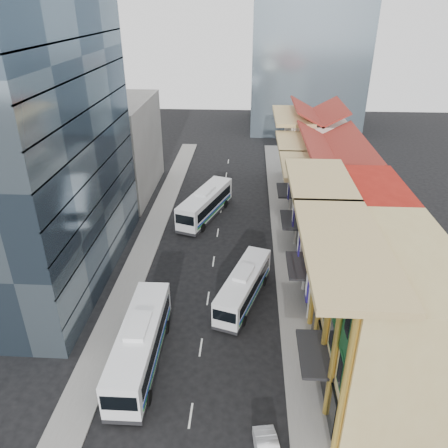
# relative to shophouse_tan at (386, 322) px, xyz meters

# --- Properties ---
(ground) EXTENTS (200.00, 200.00, 0.00)m
(ground) POSITION_rel_shophouse_tan_xyz_m (-14.00, -5.00, -6.00)
(ground) COLOR black
(ground) RESTS_ON ground
(sidewalk_right) EXTENTS (3.00, 90.00, 0.15)m
(sidewalk_right) POSITION_rel_shophouse_tan_xyz_m (-5.50, 17.00, -5.92)
(sidewalk_right) COLOR slate
(sidewalk_right) RESTS_ON ground
(sidewalk_left) EXTENTS (3.00, 90.00, 0.15)m
(sidewalk_left) POSITION_rel_shophouse_tan_xyz_m (-22.50, 17.00, -5.92)
(sidewalk_left) COLOR slate
(sidewalk_left) RESTS_ON ground
(shophouse_tan) EXTENTS (8.00, 14.00, 12.00)m
(shophouse_tan) POSITION_rel_shophouse_tan_xyz_m (0.00, 0.00, 0.00)
(shophouse_tan) COLOR tan
(shophouse_tan) RESTS_ON ground
(shophouse_red) EXTENTS (8.00, 10.00, 12.00)m
(shophouse_red) POSITION_rel_shophouse_tan_xyz_m (0.00, 12.00, 0.00)
(shophouse_red) COLOR #9D1B11
(shophouse_red) RESTS_ON ground
(shophouse_cream_near) EXTENTS (8.00, 9.00, 10.00)m
(shophouse_cream_near) POSITION_rel_shophouse_tan_xyz_m (0.00, 21.50, -1.00)
(shophouse_cream_near) COLOR beige
(shophouse_cream_near) RESTS_ON ground
(shophouse_cream_mid) EXTENTS (8.00, 9.00, 10.00)m
(shophouse_cream_mid) POSITION_rel_shophouse_tan_xyz_m (0.00, 30.50, -1.00)
(shophouse_cream_mid) COLOR beige
(shophouse_cream_mid) RESTS_ON ground
(shophouse_cream_far) EXTENTS (8.00, 12.00, 11.00)m
(shophouse_cream_far) POSITION_rel_shophouse_tan_xyz_m (0.00, 41.00, -0.50)
(shophouse_cream_far) COLOR beige
(shophouse_cream_far) RESTS_ON ground
(office_tower) EXTENTS (12.00, 26.00, 30.00)m
(office_tower) POSITION_rel_shophouse_tan_xyz_m (-31.00, 14.00, 9.00)
(office_tower) COLOR #374857
(office_tower) RESTS_ON ground
(office_block_far) EXTENTS (10.00, 18.00, 14.00)m
(office_block_far) POSITION_rel_shophouse_tan_xyz_m (-30.00, 37.00, 1.00)
(office_block_far) COLOR gray
(office_block_far) RESTS_ON ground
(bus_left_near) EXTENTS (2.99, 12.65, 4.05)m
(bus_left_near) POSITION_rel_shophouse_tan_xyz_m (-18.69, 1.02, -3.97)
(bus_left_near) COLOR white
(bus_left_near) RESTS_ON ground
(bus_left_far) EXTENTS (6.89, 12.93, 4.06)m
(bus_left_far) POSITION_rel_shophouse_tan_xyz_m (-16.00, 28.57, -3.97)
(bus_left_far) COLOR silver
(bus_left_far) RESTS_ON ground
(bus_right) EXTENTS (5.68, 11.12, 3.48)m
(bus_right) POSITION_rel_shophouse_tan_xyz_m (-10.44, 9.90, -4.26)
(bus_right) COLOR silver
(bus_right) RESTS_ON ground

